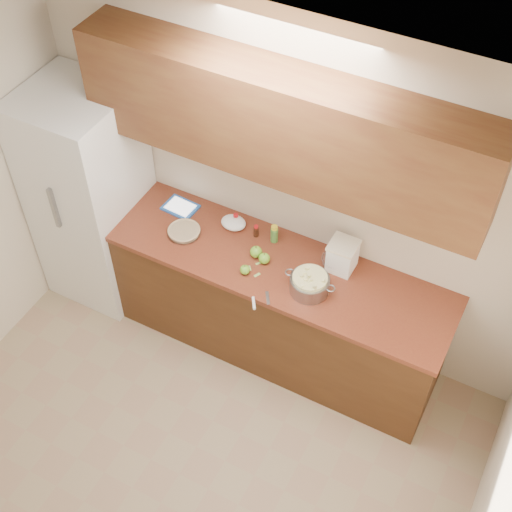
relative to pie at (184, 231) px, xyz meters
The scene contains 20 objects.
room_shell 1.60m from the pie, 66.49° to the right, with size 3.60×3.60×3.60m.
counter_run 0.79m from the pie, ahead, with size 2.64×0.68×0.92m.
upper_cabinets 1.20m from the pie, 17.82° to the left, with size 2.60×0.34×0.70m, color brown.
fridge 0.82m from the pie, behind, with size 0.70×0.70×1.80m, color white.
pie is the anchor object (origin of this frame).
colander 1.00m from the pie, ahead, with size 0.35×0.26×0.13m.
flour_canister 1.13m from the pie, 11.23° to the left, with size 0.19×0.19×0.23m.
tablet 0.26m from the pie, 127.74° to the left, with size 0.25×0.20×0.02m.
paring_knife 0.80m from the pie, 23.62° to the right, with size 0.13×0.18×0.02m.
lemon_bottle 0.64m from the pie, 21.21° to the left, with size 0.05×0.05×0.14m.
cinnamon_shaker 0.37m from the pie, 40.41° to the left, with size 0.04×0.04×0.10m.
vanilla_bottle 0.51m from the pie, 24.91° to the left, with size 0.03×0.03×0.10m.
mixing_bowl 1.07m from the pie, 11.77° to the left, with size 0.18×0.18×0.07m.
paper_towel 0.35m from the pie, 38.70° to the left, with size 0.18×0.15×0.08m, color white.
apple_left 0.55m from the pie, ahead, with size 0.08×0.08×0.10m.
apple_center 0.62m from the pie, ahead, with size 0.08×0.08×0.09m.
apple_front 0.57m from the pie, 12.98° to the right, with size 0.07×0.07×0.08m.
peel_a 0.57m from the pie, ahead, with size 0.05×0.02×0.00m, color #92C35E.
peel_b 0.59m from the pie, ahead, with size 0.04×0.02×0.00m, color #92C35E.
peel_c 0.64m from the pie, ahead, with size 0.05×0.02×0.00m, color #92C35E.
Camera 1 is at (1.44, -1.41, 4.51)m, focal length 50.00 mm.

